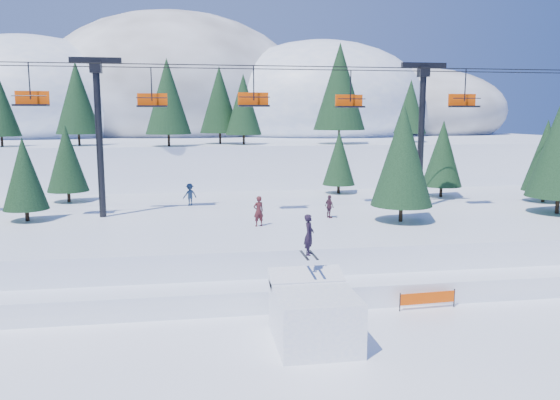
{
  "coord_description": "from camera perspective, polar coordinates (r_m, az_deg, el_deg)",
  "views": [
    {
      "loc": [
        -3.0,
        -18.87,
        9.05
      ],
      "look_at": [
        0.95,
        6.0,
        5.2
      ],
      "focal_mm": 35.0,
      "sensor_mm": 36.0,
      "label": 1
    }
  ],
  "objects": [
    {
      "name": "ground",
      "position": [
        21.14,
        0.02,
        -16.65
      ],
      "size": [
        160.0,
        160.0,
        0.0
      ],
      "primitive_type": "plane",
      "color": "white",
      "rests_on": "ground"
    },
    {
      "name": "mid_shelf",
      "position": [
        37.8,
        -4.28,
        -3.24
      ],
      "size": [
        70.0,
        22.0,
        2.5
      ],
      "primitive_type": "cube",
      "color": "white",
      "rests_on": "ground"
    },
    {
      "name": "berm",
      "position": [
        28.34,
        -2.56,
        -8.77
      ],
      "size": [
        70.0,
        6.0,
        1.1
      ],
      "primitive_type": "cube",
      "color": "white",
      "rests_on": "ground"
    },
    {
      "name": "mountain_ridge",
      "position": [
        92.22,
        -10.44,
        8.92
      ],
      "size": [
        119.0,
        60.87,
        26.46
      ],
      "color": "white",
      "rests_on": "ground"
    },
    {
      "name": "jump_kicker",
      "position": [
        22.56,
        3.54,
        -11.71
      ],
      "size": [
        3.17,
        4.38,
        4.98
      ],
      "color": "white",
      "rests_on": "ground"
    },
    {
      "name": "chairlift",
      "position": [
        37.11,
        -3.17,
        9.1
      ],
      "size": [
        46.0,
        3.21,
        10.28
      ],
      "color": "black",
      "rests_on": "mid_shelf"
    },
    {
      "name": "conifer_stand",
      "position": [
        37.05,
        -1.14,
        5.48
      ],
      "size": [
        61.01,
        16.62,
        9.55
      ],
      "color": "black",
      "rests_on": "mid_shelf"
    },
    {
      "name": "distant_skiers",
      "position": [
        37.06,
        -10.59,
        -0.36
      ],
      "size": [
        23.97,
        9.31,
        1.84
      ],
      "color": "#24374F",
      "rests_on": "mid_shelf"
    },
    {
      "name": "banner_near",
      "position": [
        27.17,
        15.16,
        -9.87
      ],
      "size": [
        2.86,
        0.22,
        0.9
      ],
      "color": "black",
      "rests_on": "ground"
    },
    {
      "name": "banner_far",
      "position": [
        30.38,
        21.49,
        -8.19
      ],
      "size": [
        2.85,
        0.24,
        0.9
      ],
      "color": "black",
      "rests_on": "ground"
    }
  ]
}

